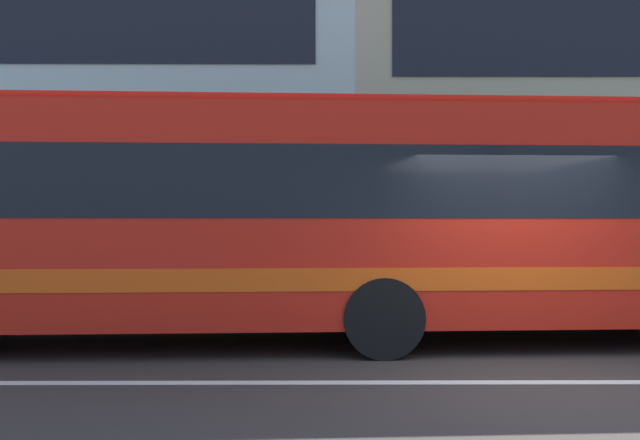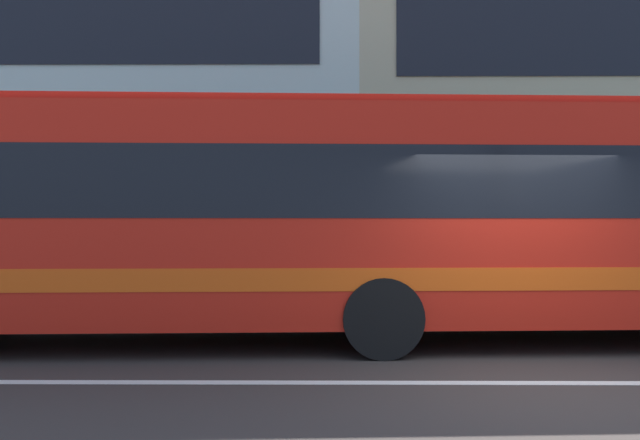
% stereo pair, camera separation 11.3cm
% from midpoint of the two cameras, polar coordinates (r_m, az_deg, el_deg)
% --- Properties ---
extents(ground_plane, '(160.00, 160.00, 0.00)m').
position_cam_midpoint_polar(ground_plane, '(7.38, 20.05, -13.28)').
color(ground_plane, '#37302C').
extents(lane_centre_line, '(60.00, 0.16, 0.01)m').
position_cam_midpoint_polar(lane_centre_line, '(7.38, 20.05, -13.25)').
color(lane_centre_line, silver).
rests_on(lane_centre_line, ground_plane).
extents(transit_bus, '(12.36, 3.14, 3.28)m').
position_cam_midpoint_polar(transit_bus, '(9.10, 0.08, 0.61)').
color(transit_bus, red).
rests_on(transit_bus, ground_plane).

